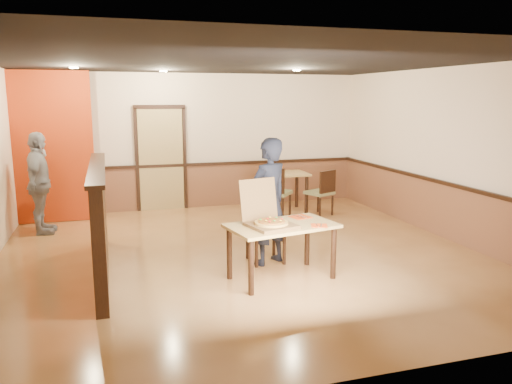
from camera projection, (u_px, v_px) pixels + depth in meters
The scene contains 26 objects.
floor at pixel (243, 255), 7.44m from camera, with size 7.00×7.00×0.00m, color tan.
ceiling at pixel (242, 61), 6.92m from camera, with size 7.00×7.00×0.00m, color black.
wall_back at pixel (199, 141), 10.47m from camera, with size 7.00×7.00×0.00m, color #F6DFC0.
wall_right at pixel (448, 154), 8.17m from camera, with size 7.00×7.00×0.00m, color #F6DFC0.
wainscot_back at pixel (200, 186), 10.62m from camera, with size 7.00×0.04×0.90m, color brown.
chair_rail_back at pixel (200, 164), 10.51m from camera, with size 7.00×0.06×0.06m, color black.
wainscot_right at pixel (443, 210), 8.34m from camera, with size 0.04×7.00×0.90m, color brown.
chair_rail_right at pixel (444, 183), 8.25m from camera, with size 0.06×7.00×0.06m, color black.
back_door at pixel (161, 159), 10.27m from camera, with size 0.90×0.06×2.10m, color tan.
booth_partition at pixel (100, 219), 6.55m from camera, with size 0.20×3.10×1.44m.
red_accent_panel at pixel (48, 148), 9.18m from camera, with size 1.60×0.20×2.78m, color #AD300C.
spot_a at pixel (74, 67), 7.96m from camera, with size 0.14×0.14×0.02m, color #FFF5B2.
spot_b at pixel (163, 71), 9.05m from camera, with size 0.14×0.14×0.02m, color #FFF5B2.
spot_c at pixel (297, 70), 8.73m from camera, with size 0.14×0.14×0.02m, color #FFF5B2.
main_table at pixel (282, 233), 6.35m from camera, with size 1.47×1.01×0.72m.
diner_chair at pixel (264, 223), 7.11m from camera, with size 0.51×0.51×1.00m.
side_chair_left at pixel (275, 191), 9.53m from camera, with size 0.71×0.71×1.02m.
side_chair_right at pixel (322, 191), 9.81m from camera, with size 0.60×0.60×0.92m.
side_table at pixel (288, 181), 10.23m from camera, with size 0.76×0.76×0.80m.
diner at pixel (268, 202), 6.91m from camera, with size 0.65×0.43×1.78m, color black.
passerby at pixel (39, 184), 8.44m from camera, with size 1.02×0.43×1.75m, color #93939B.
pizza_box at pixel (269, 220), 6.24m from camera, with size 0.67×0.74×0.56m.
pizza at pixel (271, 223), 6.19m from camera, with size 0.42×0.42×0.03m, color gold.
napkin_near at pixel (319, 226), 6.26m from camera, with size 0.26×0.26×0.01m.
napkin_far at pixel (300, 217), 6.71m from camera, with size 0.30×0.30×0.01m.
condiment at pixel (282, 168), 10.26m from camera, with size 0.06×0.06×0.14m, color #94451B.
Camera 1 is at (-1.87, -6.89, 2.31)m, focal length 35.00 mm.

